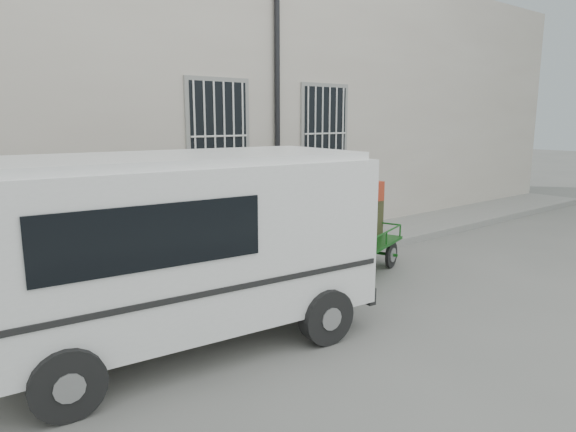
# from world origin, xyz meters

# --- Properties ---
(ground) EXTENTS (80.00, 80.00, 0.00)m
(ground) POSITION_xyz_m (0.00, 0.00, 0.00)
(ground) COLOR slate
(ground) RESTS_ON ground
(building) EXTENTS (24.00, 5.15, 6.00)m
(building) POSITION_xyz_m (0.00, 5.50, 3.00)
(building) COLOR #BDB1A1
(building) RESTS_ON ground
(sidewalk) EXTENTS (24.00, 1.70, 0.15)m
(sidewalk) POSITION_xyz_m (0.00, 2.20, 0.07)
(sidewalk) COLOR gray
(sidewalk) RESTS_ON ground
(luggage_cart) EXTENTS (2.54, 1.62, 1.76)m
(luggage_cart) POSITION_xyz_m (0.73, 0.54, 0.92)
(luggage_cart) COLOR black
(luggage_cart) RESTS_ON ground
(van) EXTENTS (4.71, 2.44, 2.29)m
(van) POSITION_xyz_m (-2.82, -0.05, 1.31)
(van) COLOR white
(van) RESTS_ON ground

